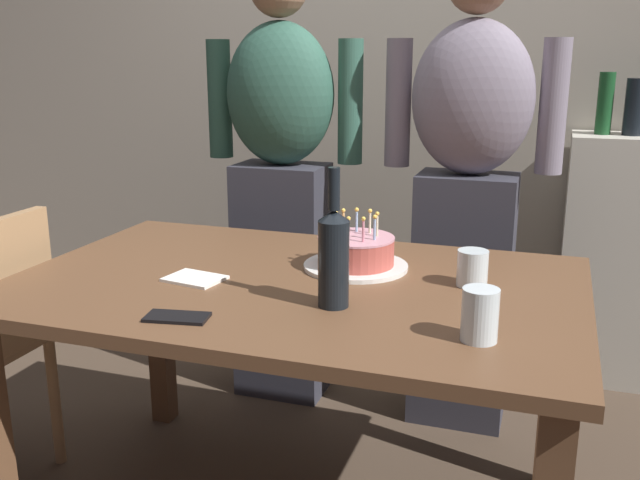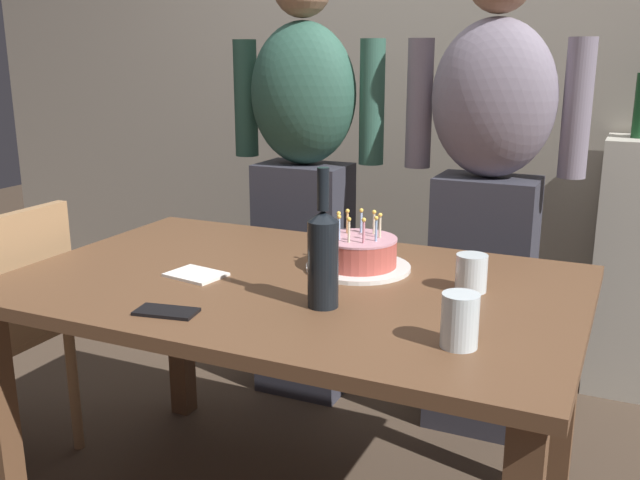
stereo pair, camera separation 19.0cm
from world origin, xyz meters
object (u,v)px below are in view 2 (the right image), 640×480
object	(u,v)px
wine_bottle	(323,255)
water_glass_near	(471,273)
person_man_bearded	(303,176)
water_glass_far	(460,320)
cell_phone	(166,312)
napkin_stack	(196,275)
birthday_cake	(358,255)
dining_chair	(2,321)
person_woman_cardigan	(488,191)

from	to	relation	value
wine_bottle	water_glass_near	bearing A→B (deg)	41.32
person_man_bearded	water_glass_near	bearing A→B (deg)	139.90
water_glass_far	cell_phone	xyz separation A→B (m)	(-0.67, -0.09, -0.05)
napkin_stack	birthday_cake	bearing A→B (deg)	32.48
water_glass_near	cell_phone	size ratio (longest dim) A/B	0.66
birthday_cake	dining_chair	bearing A→B (deg)	-164.39
wine_bottle	cell_phone	xyz separation A→B (m)	(-0.31, -0.20, -0.12)
birthday_cake	person_man_bearded	world-z (taller)	person_man_bearded
napkin_stack	wine_bottle	bearing A→B (deg)	-9.85
water_glass_near	napkin_stack	world-z (taller)	water_glass_near
person_woman_cardigan	water_glass_near	bearing A→B (deg)	98.62
cell_phone	person_man_bearded	size ratio (longest dim) A/B	0.09
birthday_cake	napkin_stack	world-z (taller)	birthday_cake
cell_phone	napkin_stack	bearing A→B (deg)	100.53
person_woman_cardigan	dining_chair	world-z (taller)	person_woman_cardigan
water_glass_near	water_glass_far	distance (m)	0.37
water_glass_far	dining_chair	xyz separation A→B (m)	(-1.46, 0.11, -0.28)
water_glass_near	wine_bottle	world-z (taller)	wine_bottle
water_glass_far	napkin_stack	distance (m)	0.79
dining_chair	person_man_bearded	bearing A→B (deg)	146.71
water_glass_near	water_glass_far	size ratio (longest dim) A/B	0.83
person_man_bearded	person_woman_cardigan	bearing A→B (deg)	-180.00
wine_bottle	napkin_stack	world-z (taller)	wine_bottle
wine_bottle	person_woman_cardigan	size ratio (longest dim) A/B	0.20
birthday_cake	water_glass_near	world-z (taller)	birthday_cake
wine_bottle	cell_phone	distance (m)	0.39
water_glass_far	cell_phone	world-z (taller)	water_glass_far
person_man_bearded	dining_chair	distance (m)	1.16
cell_phone	dining_chair	bearing A→B (deg)	155.58
birthday_cake	wine_bottle	xyz separation A→B (m)	(0.03, -0.31, 0.08)
water_glass_far	dining_chair	size ratio (longest dim) A/B	0.13
water_glass_far	cell_phone	size ratio (longest dim) A/B	0.80
water_glass_near	cell_phone	distance (m)	0.76
cell_phone	dining_chair	distance (m)	0.85
birthday_cake	cell_phone	distance (m)	0.58
water_glass_near	wine_bottle	distance (m)	0.40
wine_bottle	person_man_bearded	xyz separation A→B (m)	(-0.50, 0.93, 0.01)
birthday_cake	person_woman_cardigan	distance (m)	0.67
cell_phone	person_woman_cardigan	xyz separation A→B (m)	(0.51, 1.13, 0.13)
napkin_stack	person_woman_cardigan	distance (m)	1.06
birthday_cake	water_glass_far	size ratio (longest dim) A/B	2.56
napkin_stack	person_woman_cardigan	xyz separation A→B (m)	(0.60, 0.86, 0.13)
water_glass_far	dining_chair	bearing A→B (deg)	175.49
person_woman_cardigan	wine_bottle	bearing A→B (deg)	78.24
water_glass_near	person_man_bearded	size ratio (longest dim) A/B	0.06
water_glass_near	napkin_stack	xyz separation A→B (m)	(-0.71, -0.19, -0.04)
water_glass_near	cell_phone	bearing A→B (deg)	-143.21
water_glass_far	wine_bottle	xyz separation A→B (m)	(-0.35, 0.10, 0.07)
person_man_bearded	water_glass_far	bearing A→B (deg)	129.62
water_glass_near	dining_chair	bearing A→B (deg)	-169.99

